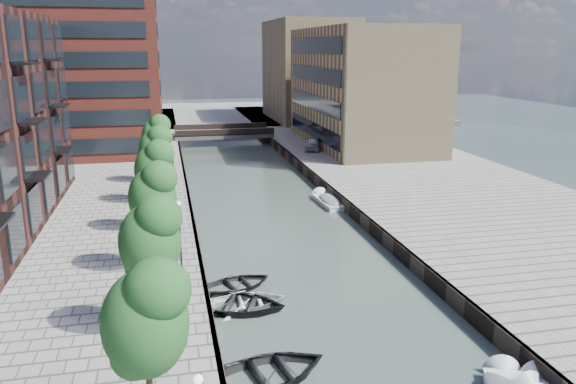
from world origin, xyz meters
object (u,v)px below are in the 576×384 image
object	(u,v)px
tree_6	(156,135)
bridge	(223,133)
tree_3	(152,194)
tree_1	(145,316)
car	(313,144)
motorboat_4	(328,201)
tree_4	(154,167)
sloop_0	(267,380)
sloop_1	(235,309)
tree_2	(150,237)
sloop_4	(237,288)
tree_5	(155,148)
sloop_3	(246,306)

from	to	relation	value
tree_6	bridge	bearing A→B (deg)	71.90
tree_3	tree_1	bearing A→B (deg)	-90.00
tree_1	car	world-z (taller)	tree_1
bridge	car	bearing A→B (deg)	-54.47
bridge	tree_3	xyz separation A→B (m)	(-8.50, -47.00, 3.92)
motorboat_4	car	world-z (taller)	car
tree_4	motorboat_4	bearing A→B (deg)	28.57
sloop_0	bridge	bearing A→B (deg)	-18.17
tree_1	car	size ratio (longest dim) A/B	1.36
tree_6	sloop_0	world-z (taller)	tree_6
sloop_1	motorboat_4	distance (m)	20.60
tree_4	sloop_0	bearing A→B (deg)	-75.78
tree_2	sloop_4	size ratio (longest dim) A/B	1.43
tree_2	tree_5	xyz separation A→B (m)	(0.00, 21.00, 0.00)
tree_3	tree_4	size ratio (longest dim) A/B	1.00
bridge	sloop_3	bearing A→B (deg)	-94.69
car	tree_3	bearing A→B (deg)	-98.29
tree_2	tree_3	distance (m)	7.00
tree_1	tree_4	world-z (taller)	same
tree_1	tree_2	distance (m)	7.00
tree_3	motorboat_4	bearing A→B (deg)	46.38
tree_6	sloop_4	distance (m)	22.86
tree_5	sloop_0	distance (m)	24.72
bridge	tree_5	size ratio (longest dim) A/B	2.18
tree_6	car	size ratio (longest dim) A/B	1.36
sloop_4	bridge	bearing A→B (deg)	-25.82
tree_4	car	world-z (taller)	tree_4
tree_1	motorboat_4	bearing A→B (deg)	64.09
sloop_1	sloop_3	xyz separation A→B (m)	(0.62, 0.30, 0.00)
sloop_1	car	distance (m)	40.00
tree_2	tree_4	world-z (taller)	same
tree_5	sloop_3	xyz separation A→B (m)	(4.39, -17.10, -5.31)
tree_1	sloop_4	size ratio (longest dim) A/B	1.43
sloop_1	sloop_4	xyz separation A→B (m)	(0.41, 2.56, 0.00)
tree_1	sloop_3	size ratio (longest dim) A/B	1.42
tree_6	tree_2	bearing A→B (deg)	-90.00
bridge	motorboat_4	world-z (taller)	bridge
tree_4	tree_5	bearing A→B (deg)	90.00
bridge	sloop_4	bearing A→B (deg)	-95.16
bridge	tree_4	bearing A→B (deg)	-102.00
sloop_0	car	world-z (taller)	car
sloop_4	sloop_0	bearing A→B (deg)	159.80
tree_2	tree_6	distance (m)	28.00
tree_3	sloop_4	bearing A→B (deg)	-11.35
tree_1	sloop_0	world-z (taller)	tree_1
tree_1	tree_6	distance (m)	35.00
tree_2	car	bearing A→B (deg)	66.60
tree_4	tree_1	bearing A→B (deg)	-90.00
tree_4	tree_5	distance (m)	7.00
sloop_1	motorboat_4	bearing A→B (deg)	-7.18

